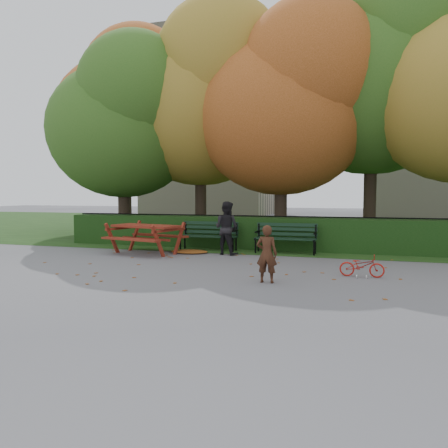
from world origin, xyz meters
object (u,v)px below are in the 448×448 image
(picnic_table, at_px, (146,231))
(bench_left, at_px, (209,233))
(child, at_px, (267,254))
(bicycle, at_px, (362,266))
(adult, at_px, (226,228))
(tree_a, at_px, (127,119))
(tree_c, at_px, (290,103))
(tree_d, at_px, (384,71))
(bench_right, at_px, (286,236))
(tree_f, at_px, (130,109))
(tree_b, at_px, (207,97))

(picnic_table, bearing_deg, bench_left, 53.91)
(picnic_table, xyz_separation_m, child, (4.24, -3.06, -0.08))
(bench_left, relative_size, bicycle, 1.97)
(adult, bearing_deg, child, 132.89)
(tree_a, relative_size, tree_c, 0.94)
(tree_c, height_order, child, tree_c)
(adult, bearing_deg, bench_left, -30.01)
(tree_d, relative_size, adult, 6.25)
(bench_right, xyz_separation_m, picnic_table, (-3.91, -1.32, 0.14))
(tree_a, height_order, bench_left, tree_a)
(tree_f, bearing_deg, tree_c, -22.35)
(tree_b, xyz_separation_m, child, (3.88, -7.42, -4.83))
(tree_a, distance_m, bench_right, 7.69)
(tree_c, bearing_deg, child, -84.83)
(bench_left, distance_m, child, 5.16)
(tree_a, distance_m, adult, 6.58)
(tree_b, xyz_separation_m, tree_d, (6.32, 0.48, 0.58))
(bench_left, bearing_deg, tree_f, 136.49)
(tree_d, xyz_separation_m, adult, (-4.37, -4.33, -5.22))
(picnic_table, bearing_deg, tree_f, 134.88)
(tree_a, bearing_deg, picnic_table, -53.32)
(tree_f, height_order, adult, tree_f)
(tree_d, xyz_separation_m, bench_left, (-5.18, -3.53, -5.46))
(bicycle, bearing_deg, child, 124.12)
(tree_b, bearing_deg, bicycle, -47.76)
(child, bearing_deg, tree_c, -84.45)
(tree_d, bearing_deg, bench_right, -128.23)
(bench_right, bearing_deg, tree_d, 51.77)
(tree_d, relative_size, child, 8.38)
(tree_b, xyz_separation_m, adult, (1.95, -3.85, -4.64))
(tree_c, height_order, bench_left, tree_c)
(tree_c, distance_m, adult, 5.25)
(tree_c, distance_m, bicycle, 7.53)
(tree_c, xyz_separation_m, child, (0.60, -6.64, -4.25))
(tree_c, height_order, tree_f, tree_f)
(tree_d, relative_size, bench_right, 5.32)
(adult, bearing_deg, tree_a, -15.05)
(tree_a, height_order, child, tree_a)
(tree_d, height_order, tree_f, tree_d)
(tree_a, relative_size, tree_b, 0.85)
(tree_c, distance_m, bench_right, 4.87)
(tree_f, xyz_separation_m, child, (8.57, -9.92, -5.12))
(bicycle, bearing_deg, adult, 58.13)
(tree_a, bearing_deg, tree_b, 23.05)
(tree_b, xyz_separation_m, bench_right, (3.54, -3.04, -4.88))
(tree_b, bearing_deg, picnic_table, -94.75)
(tree_d, xyz_separation_m, tree_f, (-11.01, 2.01, -0.29))
(bench_left, bearing_deg, adult, -44.63)
(bench_right, xyz_separation_m, adult, (-1.59, -0.80, 0.25))
(tree_f, bearing_deg, bicycle, -40.15)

